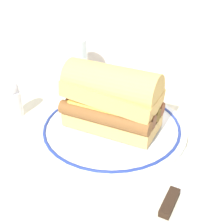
{
  "coord_description": "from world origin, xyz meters",
  "views": [
    {
      "loc": [
        0.13,
        -0.48,
        0.36
      ],
      "look_at": [
        0.02,
        0.02,
        0.04
      ],
      "focal_mm": 50.57,
      "sensor_mm": 36.0,
      "label": 1
    }
  ],
  "objects": [
    {
      "name": "plate",
      "position": [
        0.02,
        0.02,
        0.01
      ],
      "size": [
        0.29,
        0.29,
        0.01
      ],
      "color": "white",
      "rests_on": "ground_plane"
    },
    {
      "name": "butter_knife",
      "position": [
        0.15,
        -0.11,
        0.0
      ],
      "size": [
        0.06,
        0.16,
        0.01
      ],
      "color": "silver",
      "rests_on": "ground_plane"
    },
    {
      "name": "sausage_sandwich",
      "position": [
        0.02,
        0.02,
        0.08
      ],
      "size": [
        0.2,
        0.14,
        0.12
      ],
      "rotation": [
        0.0,
        0.0,
        -0.25
      ],
      "color": "#DBAE62",
      "rests_on": "plate"
    },
    {
      "name": "drinking_glass",
      "position": [
        -0.11,
        0.23,
        0.05
      ],
      "size": [
        0.06,
        0.06,
        0.11
      ],
      "color": "silver",
      "rests_on": "ground_plane"
    },
    {
      "name": "salt_shaker",
      "position": [
        -0.19,
        0.04,
        0.04
      ],
      "size": [
        0.03,
        0.03,
        0.08
      ],
      "color": "white",
      "rests_on": "ground_plane"
    },
    {
      "name": "ground_plane",
      "position": [
        0.0,
        0.0,
        0.0
      ],
      "size": [
        1.5,
        1.5,
        0.0
      ],
      "primitive_type": "plane",
      "color": "beige"
    }
  ]
}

